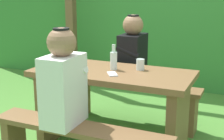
{
  "coord_description": "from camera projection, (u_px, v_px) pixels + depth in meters",
  "views": [
    {
      "loc": [
        1.12,
        -2.55,
        1.46
      ],
      "look_at": [
        0.0,
        0.0,
        0.74
      ],
      "focal_mm": 52.94,
      "sensor_mm": 36.0,
      "label": 1
    }
  ],
  "objects": [
    {
      "name": "pergola_post_left",
      "position": [
        71.0,
        11.0,
        4.81
      ],
      "size": [
        0.12,
        0.12,
        2.19
      ],
      "primitive_type": "cube",
      "color": "brown",
      "rests_on": "ground_plane"
    },
    {
      "name": "person_white_shirt",
      "position": [
        63.0,
        81.0,
        2.39
      ],
      "size": [
        0.25,
        0.35,
        0.72
      ],
      "color": "white",
      "rests_on": "bench_near"
    },
    {
      "name": "hedge_backdrop",
      "position": [
        175.0,
        12.0,
        4.84
      ],
      "size": [
        6.4,
        0.61,
        2.15
      ],
      "primitive_type": "cube",
      "color": "#398236",
      "rests_on": "ground_plane"
    },
    {
      "name": "picnic_table",
      "position": [
        112.0,
        96.0,
        2.94
      ],
      "size": [
        1.4,
        0.64,
        0.73
      ],
      "color": "brown",
      "rests_on": "ground_plane"
    },
    {
      "name": "cell_phone",
      "position": [
        112.0,
        74.0,
        2.76
      ],
      "size": [
        0.14,
        0.16,
        0.01
      ],
      "primitive_type": "cube",
      "rotation": [
        0.0,
        0.0,
        0.59
      ],
      "color": "silver",
      "rests_on": "picnic_table"
    },
    {
      "name": "drinking_glass",
      "position": [
        140.0,
        64.0,
        2.9
      ],
      "size": [
        0.07,
        0.07,
        0.1
      ],
      "primitive_type": "cylinder",
      "color": "silver",
      "rests_on": "picnic_table"
    },
    {
      "name": "bench_far",
      "position": [
        134.0,
        95.0,
        3.51
      ],
      "size": [
        1.4,
        0.24,
        0.46
      ],
      "color": "brown",
      "rests_on": "ground_plane"
    },
    {
      "name": "person_black_coat",
      "position": [
        132.0,
        52.0,
        3.4
      ],
      "size": [
        0.25,
        0.35,
        0.72
      ],
      "color": "black",
      "rests_on": "bench_far"
    },
    {
      "name": "bottle_left",
      "position": [
        114.0,
        60.0,
        2.9
      ],
      "size": [
        0.06,
        0.06,
        0.22
      ],
      "color": "silver",
      "rests_on": "picnic_table"
    }
  ]
}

